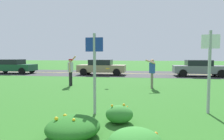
{
  "coord_description": "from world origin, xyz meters",
  "views": [
    {
      "loc": [
        0.61,
        -1.05,
        1.88
      ],
      "look_at": [
        -1.14,
        9.81,
        1.09
      ],
      "focal_mm": 33.23,
      "sensor_mm": 36.0,
      "label": 1
    }
  ],
  "objects_px": {
    "person_catcher_blue_shirt": "(152,71)",
    "frisbee_orange": "(108,69)",
    "car_dark_green_leftmost": "(13,66)",
    "sign_post_by_roadside": "(210,64)",
    "person_thrower_red_cap_gray_shirt": "(71,69)",
    "car_tan_center_left": "(102,67)",
    "sign_post_near_path": "(95,66)",
    "car_gray_center_right": "(199,68)"
  },
  "relations": [
    {
      "from": "sign_post_by_roadside",
      "to": "sign_post_near_path",
      "type": "bearing_deg",
      "value": -169.87
    },
    {
      "from": "person_thrower_red_cap_gray_shirt",
      "to": "person_catcher_blue_shirt",
      "type": "distance_m",
      "value": 4.9
    },
    {
      "from": "frisbee_orange",
      "to": "person_catcher_blue_shirt",
      "type": "bearing_deg",
      "value": -4.49
    },
    {
      "from": "frisbee_orange",
      "to": "car_tan_center_left",
      "type": "distance_m",
      "value": 7.51
    },
    {
      "from": "sign_post_by_roadside",
      "to": "person_catcher_blue_shirt",
      "type": "xyz_separation_m",
      "value": [
        -1.64,
        4.94,
        -0.61
      ]
    },
    {
      "from": "person_thrower_red_cap_gray_shirt",
      "to": "car_gray_center_right",
      "type": "xyz_separation_m",
      "value": [
        9.27,
        7.33,
        -0.27
      ]
    },
    {
      "from": "person_catcher_blue_shirt",
      "to": "car_gray_center_right",
      "type": "bearing_deg",
      "value": 59.65
    },
    {
      "from": "person_thrower_red_cap_gray_shirt",
      "to": "frisbee_orange",
      "type": "relative_size",
      "value": 7.78
    },
    {
      "from": "person_catcher_blue_shirt",
      "to": "frisbee_orange",
      "type": "relative_size",
      "value": 6.99
    },
    {
      "from": "sign_post_by_roadside",
      "to": "frisbee_orange",
      "type": "bearing_deg",
      "value": 129.56
    },
    {
      "from": "person_thrower_red_cap_gray_shirt",
      "to": "car_tan_center_left",
      "type": "relative_size",
      "value": 0.41
    },
    {
      "from": "person_catcher_blue_shirt",
      "to": "frisbee_orange",
      "type": "distance_m",
      "value": 2.62
    },
    {
      "from": "sign_post_near_path",
      "to": "car_dark_green_leftmost",
      "type": "bearing_deg",
      "value": 132.38
    },
    {
      "from": "frisbee_orange",
      "to": "car_dark_green_leftmost",
      "type": "xyz_separation_m",
      "value": [
        -11.26,
        7.25,
        -0.34
      ]
    },
    {
      "from": "car_tan_center_left",
      "to": "sign_post_near_path",
      "type": "bearing_deg",
      "value": -78.9
    },
    {
      "from": "sign_post_near_path",
      "to": "car_dark_green_leftmost",
      "type": "relative_size",
      "value": 0.57
    },
    {
      "from": "sign_post_by_roadside",
      "to": "frisbee_orange",
      "type": "xyz_separation_m",
      "value": [
        -4.25,
        5.15,
        -0.53
      ]
    },
    {
      "from": "sign_post_by_roadside",
      "to": "car_tan_center_left",
      "type": "xyz_separation_m",
      "value": [
        -6.17,
        12.4,
        -0.87
      ]
    },
    {
      "from": "car_tan_center_left",
      "to": "car_gray_center_right",
      "type": "relative_size",
      "value": 1.0
    },
    {
      "from": "frisbee_orange",
      "to": "car_tan_center_left",
      "type": "height_order",
      "value": "car_tan_center_left"
    },
    {
      "from": "person_thrower_red_cap_gray_shirt",
      "to": "car_tan_center_left",
      "type": "bearing_deg",
      "value": 87.07
    },
    {
      "from": "person_catcher_blue_shirt",
      "to": "car_dark_green_leftmost",
      "type": "height_order",
      "value": "person_catcher_blue_shirt"
    },
    {
      "from": "sign_post_by_roadside",
      "to": "car_gray_center_right",
      "type": "distance_m",
      "value": 12.72
    },
    {
      "from": "sign_post_by_roadside",
      "to": "person_thrower_red_cap_gray_shirt",
      "type": "height_order",
      "value": "sign_post_by_roadside"
    },
    {
      "from": "person_catcher_blue_shirt",
      "to": "car_tan_center_left",
      "type": "distance_m",
      "value": 8.73
    },
    {
      "from": "person_thrower_red_cap_gray_shirt",
      "to": "car_dark_green_leftmost",
      "type": "distance_m",
      "value": 11.58
    },
    {
      "from": "car_dark_green_leftmost",
      "to": "frisbee_orange",
      "type": "bearing_deg",
      "value": -32.78
    },
    {
      "from": "sign_post_by_roadside",
      "to": "car_dark_green_leftmost",
      "type": "relative_size",
      "value": 0.59
    },
    {
      "from": "sign_post_by_roadside",
      "to": "frisbee_orange",
      "type": "distance_m",
      "value": 6.7
    },
    {
      "from": "sign_post_by_roadside",
      "to": "person_thrower_red_cap_gray_shirt",
      "type": "bearing_deg",
      "value": 142.23
    },
    {
      "from": "person_thrower_red_cap_gray_shirt",
      "to": "car_dark_green_leftmost",
      "type": "relative_size",
      "value": 0.41
    },
    {
      "from": "person_catcher_blue_shirt",
      "to": "frisbee_orange",
      "type": "bearing_deg",
      "value": 175.51
    },
    {
      "from": "sign_post_near_path",
      "to": "frisbee_orange",
      "type": "bearing_deg",
      "value": 96.32
    },
    {
      "from": "person_thrower_red_cap_gray_shirt",
      "to": "car_tan_center_left",
      "type": "xyz_separation_m",
      "value": [
        0.38,
        7.33,
        -0.27
      ]
    },
    {
      "from": "person_thrower_red_cap_gray_shirt",
      "to": "car_dark_green_leftmost",
      "type": "bearing_deg",
      "value": 140.75
    },
    {
      "from": "car_gray_center_right",
      "to": "car_dark_green_leftmost",
      "type": "bearing_deg",
      "value": 180.0
    },
    {
      "from": "sign_post_near_path",
      "to": "sign_post_by_roadside",
      "type": "bearing_deg",
      "value": 10.13
    },
    {
      "from": "person_thrower_red_cap_gray_shirt",
      "to": "car_gray_center_right",
      "type": "height_order",
      "value": "person_thrower_red_cap_gray_shirt"
    },
    {
      "from": "car_tan_center_left",
      "to": "car_gray_center_right",
      "type": "distance_m",
      "value": 8.89
    },
    {
      "from": "frisbee_orange",
      "to": "car_gray_center_right",
      "type": "distance_m",
      "value": 10.07
    },
    {
      "from": "frisbee_orange",
      "to": "person_thrower_red_cap_gray_shirt",
      "type": "bearing_deg",
      "value": -178.09
    },
    {
      "from": "sign_post_by_roadside",
      "to": "person_thrower_red_cap_gray_shirt",
      "type": "xyz_separation_m",
      "value": [
        -6.55,
        5.07,
        -0.6
      ]
    }
  ]
}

